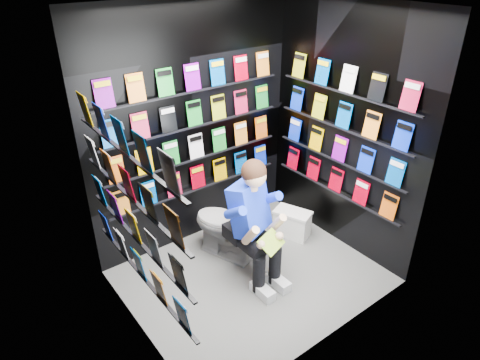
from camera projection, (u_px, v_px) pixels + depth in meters
floor at (252, 276)px, 4.40m from camera, size 2.40×2.40×0.00m
ceiling at (256, 6)px, 3.16m from camera, size 2.40×2.40×0.00m
wall_back at (194, 130)px, 4.48m from camera, size 2.40×0.04×2.60m
wall_front at (340, 212)px, 3.08m from camera, size 2.40×0.04×2.60m
wall_left at (126, 207)px, 3.14m from camera, size 0.04×2.00×2.60m
wall_right at (344, 132)px, 4.41m from camera, size 0.04×2.00×2.60m
comics_back at (195, 130)px, 4.45m from camera, size 2.10×0.06×1.37m
comics_left at (130, 205)px, 3.15m from camera, size 0.06×1.70×1.37m
comics_right at (342, 132)px, 4.40m from camera, size 0.06×1.70×1.37m
toilet at (226, 225)px, 4.57m from camera, size 0.64×0.85×0.73m
longbox at (292, 224)px, 4.97m from camera, size 0.35×0.45×0.30m
longbox_lid at (293, 213)px, 4.89m from camera, size 0.38×0.47×0.03m
reader at (248, 208)px, 4.10m from camera, size 0.76×0.91×1.43m
held_comic at (271, 242)px, 3.95m from camera, size 0.31×0.24×0.12m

